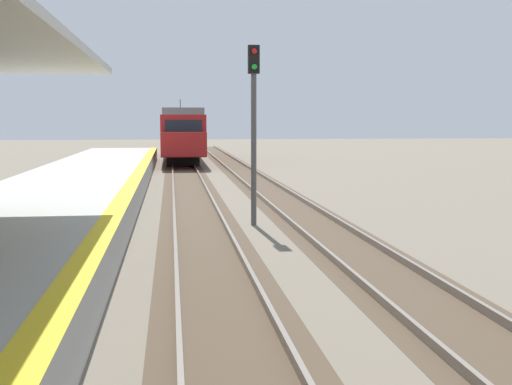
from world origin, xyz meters
TOP-DOWN VIEW (x-y plane):
  - track_pair_nearest_platform at (1.90, 20.00)m, footprint 2.34×120.00m
  - track_pair_middle at (5.30, 20.00)m, footprint 2.34×120.00m
  - approaching_train at (1.90, 53.83)m, footprint 2.93×19.60m
  - rail_signal_post at (3.49, 22.18)m, footprint 0.32×0.34m

SIDE VIEW (x-z plane):
  - track_pair_nearest_platform at x=1.90m, z-range -0.03..0.13m
  - track_pair_middle at x=5.30m, z-range -0.03..0.13m
  - approaching_train at x=1.90m, z-range -0.20..4.56m
  - rail_signal_post at x=3.49m, z-range 0.59..5.79m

